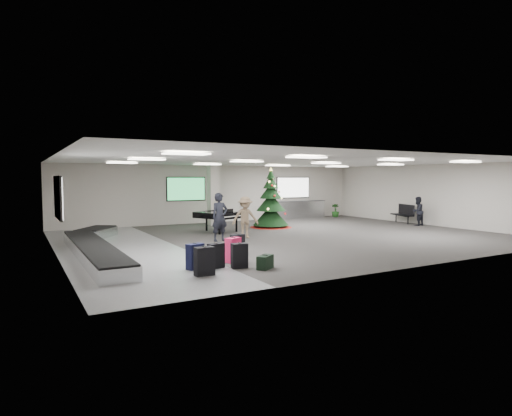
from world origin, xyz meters
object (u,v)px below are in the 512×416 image
grand_piano (218,215)px  traveler_a (220,217)px  christmas_tree (271,207)px  traveler_b (245,217)px  service_counter (296,209)px  pink_suitcase (233,250)px  potted_plant_left (267,214)px  bench (403,212)px  potted_plant_right (335,210)px  baggage_carousel (94,246)px  traveler_bench (417,211)px

grand_piano → traveler_a: traveler_a is taller
christmas_tree → traveler_b: bearing=-136.7°
service_counter → pink_suitcase: 14.19m
pink_suitcase → potted_plant_left: pink_suitcase is taller
pink_suitcase → bench: bench is taller
pink_suitcase → grand_piano: size_ratio=0.32×
traveler_b → pink_suitcase: bearing=-107.8°
bench → traveler_b: traveler_b is taller
service_counter → potted_plant_right: bearing=-11.0°
potted_plant_left → potted_plant_right: size_ratio=0.87×
potted_plant_left → traveler_a: bearing=-133.6°
baggage_carousel → christmas_tree: (8.97, 3.36, 0.83)m
traveler_a → potted_plant_left: traveler_a is taller
service_counter → christmas_tree: christmas_tree is taller
grand_piano → traveler_b: bearing=-108.9°
traveler_a → pink_suitcase: bearing=-114.7°
traveler_a → traveler_bench: (11.31, -0.03, -0.19)m
potted_plant_right → christmas_tree: bearing=-156.6°
bench → potted_plant_left: size_ratio=2.35×
pink_suitcase → potted_plant_right: potted_plant_right is taller
traveler_a → potted_plant_right: size_ratio=2.25×
grand_piano → potted_plant_right: bearing=-4.5°
baggage_carousel → potted_plant_right: bearing=21.8°
bench → traveler_b: (-10.41, -0.93, 0.28)m
potted_plant_right → bench: bearing=-79.0°
christmas_tree → traveler_a: christmas_tree is taller
traveler_bench → pink_suitcase: bearing=10.7°
pink_suitcase → bench: (13.14, 5.31, 0.22)m
pink_suitcase → traveler_a: size_ratio=0.39×
service_counter → potted_plant_left: size_ratio=5.51×
traveler_a → potted_plant_left: 8.45m
service_counter → traveler_b: traveler_b is taller
baggage_carousel → christmas_tree: bearing=20.6°
christmas_tree → potted_plant_right: christmas_tree is taller
baggage_carousel → potted_plant_left: potted_plant_left is taller
grand_piano → bench: size_ratio=1.35×
pink_suitcase → traveler_a: traveler_a is taller
christmas_tree → traveler_a: bearing=-143.9°
pink_suitcase → traveler_b: bearing=33.4°
bench → traveler_a: (-11.72, -1.25, 0.37)m
traveler_a → traveler_b: traveler_a is taller
grand_piano → traveler_b: size_ratio=1.35×
potted_plant_left → service_counter: bearing=8.4°
pink_suitcase → bench: size_ratio=0.43×
baggage_carousel → grand_piano: grand_piano is taller
grand_piano → baggage_carousel: bearing=-176.5°
bench → grand_piano: bearing=-167.9°
service_counter → christmas_tree: (-3.87, -3.37, 0.50)m
traveler_b → traveler_bench: bearing=12.1°
traveler_a → traveler_b: bearing=8.5°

